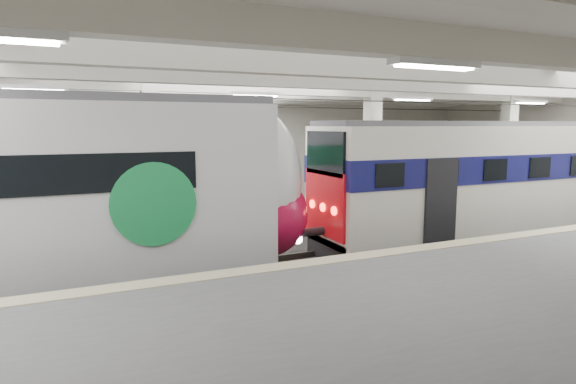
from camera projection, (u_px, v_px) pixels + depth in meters
name	position (u px, v px, depth m)	size (l,w,h in m)	color
station_hall	(310.00, 157.00, 11.56)	(36.00, 24.00, 5.75)	black
modern_emu	(33.00, 201.00, 10.77)	(14.68, 3.03, 4.69)	silver
older_rer	(482.00, 180.00, 16.34)	(12.35, 2.73, 4.12)	silver
far_train	(8.00, 180.00, 15.32)	(13.78, 3.49, 4.37)	silver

